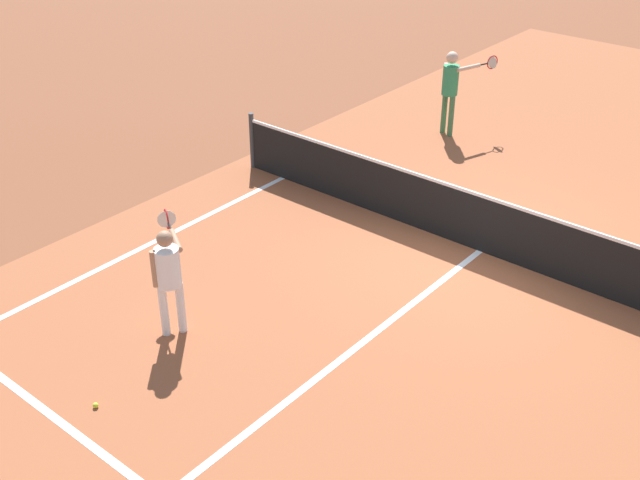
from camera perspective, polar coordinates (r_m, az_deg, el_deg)
The scene contains 7 objects.
ground_plane at distance 12.60m, azimuth 11.37°, elevation -0.78°, with size 60.00×60.00×0.00m, color brown.
court_surface_inbounds at distance 12.60m, azimuth 11.37°, elevation -0.78°, with size 10.62×24.40×0.00m, color #9E5433.
line_center_service at distance 10.32m, azimuth 2.46°, elevation -7.79°, with size 0.10×6.40×0.01m, color white.
net at distance 12.36m, azimuth 11.59°, elevation 1.18°, with size 9.82×0.09×1.07m.
player_near at distance 10.28m, azimuth -10.80°, elevation -2.17°, with size 0.95×0.88×1.53m.
player_far at distance 16.42m, azimuth 9.37°, elevation 10.99°, with size 0.77×1.13×1.73m.
tennis_ball_mid_court at distance 9.80m, azimuth -15.75°, elevation -11.30°, with size 0.07×0.07×0.07m, color #CCE033.
Camera 1 is at (4.87, -9.75, 6.33)m, focal length 44.76 mm.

